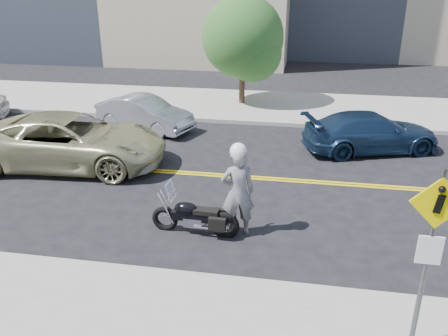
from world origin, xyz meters
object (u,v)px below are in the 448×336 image
motorcycle (195,209)px  parked_car_blue (371,132)px  suv (70,141)px  parked_car_silver (144,113)px  motorcyclist (238,190)px  pedestrian_sign (430,246)px

motorcycle → parked_car_blue: 7.64m
motorcycle → suv: 5.68m
suv → parked_car_silver: bearing=-19.3°
motorcyclist → parked_car_silver: (-4.52, 6.92, -0.47)m
motorcyclist → suv: size_ratio=0.38×
parked_car_silver → pedestrian_sign: bearing=-122.9°
pedestrian_sign → parked_car_blue: pedestrian_sign is taller
pedestrian_sign → suv: size_ratio=0.52×
parked_car_blue → parked_car_silver: bearing=65.2°
suv → parked_car_blue: 9.55m
suv → parked_car_blue: size_ratio=1.29×
parked_car_blue → suv: bearing=89.1°
motorcyclist → parked_car_blue: (3.54, 6.03, -0.45)m
suv → motorcycle: bearing=-129.4°
motorcycle → parked_car_blue: bearing=56.9°
pedestrian_sign → suv: (-8.77, 6.30, -1.16)m
pedestrian_sign → motorcycle: (-4.15, 3.01, -1.36)m
parked_car_silver → parked_car_blue: (8.06, -0.89, 0.02)m
suv → parked_car_silver: 3.93m
pedestrian_sign → parked_car_silver: size_ratio=0.80×
pedestrian_sign → motorcycle: bearing=144.1°
motorcyclist → parked_car_blue: 7.01m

